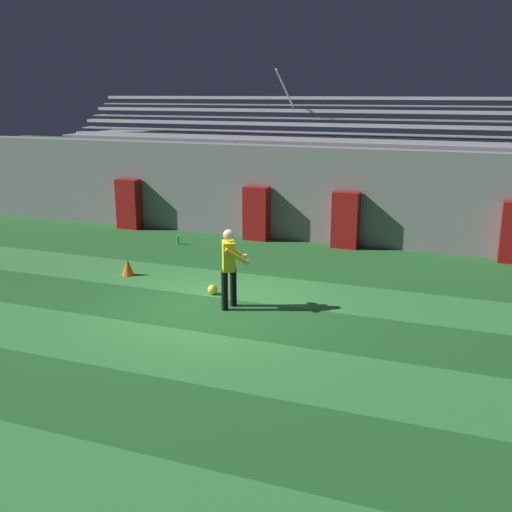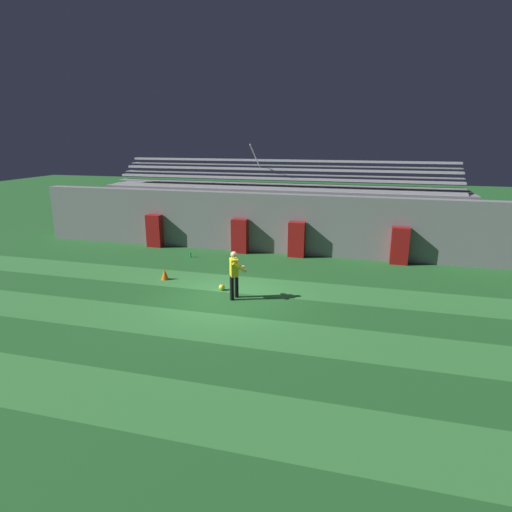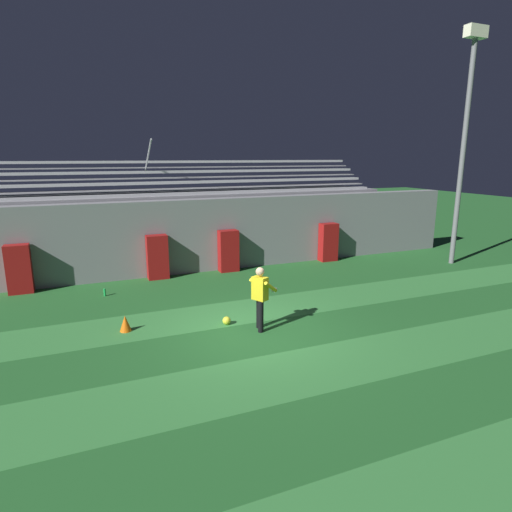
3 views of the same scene
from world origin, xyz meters
name	(u,v)px [view 2 (image 2 of 3)]	position (x,y,z in m)	size (l,w,h in m)	color
ground_plane	(227,299)	(0.00, 0.00, 0.00)	(80.00, 80.00, 0.00)	#236028
turf_stripe_near	(135,400)	(0.00, -6.00, 0.00)	(28.00, 1.89, 0.01)	#38843D
turf_stripe_mid	(203,326)	(0.00, -2.22, 0.00)	(28.00, 1.89, 0.01)	#38843D
turf_stripe_far	(240,284)	(0.00, 1.57, 0.00)	(28.00, 1.89, 0.01)	#38843D
back_wall	(271,223)	(0.00, 6.50, 1.40)	(24.00, 0.60, 2.80)	gray
padding_pillar_gate_left	(240,236)	(-1.36, 5.95, 0.81)	(0.75, 0.44, 1.62)	maroon
padding_pillar_gate_right	(297,240)	(1.36, 5.95, 0.81)	(0.75, 0.44, 1.62)	maroon
padding_pillar_far_left	(155,231)	(-5.82, 5.95, 0.81)	(0.75, 0.44, 1.62)	maroon
padding_pillar_far_right	(400,246)	(5.86, 5.95, 0.81)	(0.75, 0.44, 1.62)	maroon
bleacher_stand	(279,214)	(0.00, 8.49, 1.50)	(18.00, 3.35, 5.03)	gray
goalkeeper	(234,272)	(0.24, 0.14, 0.95)	(0.69, 0.73, 1.67)	black
soccer_ball	(222,287)	(-0.46, 0.80, 0.11)	(0.22, 0.22, 0.22)	yellow
traffic_cone	(165,274)	(-3.00, 1.37, 0.21)	(0.30, 0.30, 0.42)	orange
water_bottle	(191,255)	(-3.31, 4.57, 0.12)	(0.07, 0.07, 0.24)	green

